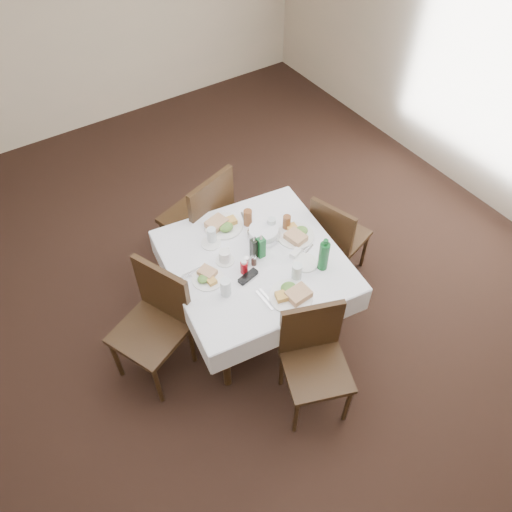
# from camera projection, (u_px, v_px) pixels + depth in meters

# --- Properties ---
(ground_plane) EXTENTS (7.00, 7.00, 0.00)m
(ground_plane) POSITION_uv_depth(u_px,v_px,m) (233.00, 325.00, 4.19)
(ground_plane) COLOR black
(room_shell) EXTENTS (6.04, 7.04, 2.80)m
(room_shell) POSITION_uv_depth(u_px,v_px,m) (223.00, 160.00, 2.91)
(room_shell) COLOR beige
(room_shell) RESTS_ON ground
(dining_table) EXTENTS (1.39, 1.39, 0.76)m
(dining_table) POSITION_uv_depth(u_px,v_px,m) (255.00, 266.00, 3.73)
(dining_table) COLOR black
(dining_table) RESTS_ON ground
(chair_north) EXTENTS (0.61, 0.61, 1.03)m
(chair_north) POSITION_uv_depth(u_px,v_px,m) (203.00, 215.00, 4.22)
(chair_north) COLOR black
(chair_north) RESTS_ON ground
(chair_south) EXTENTS (0.56, 0.56, 0.92)m
(chair_south) POSITION_uv_depth(u_px,v_px,m) (314.00, 354.00, 3.40)
(chair_south) COLOR black
(chair_south) RESTS_ON ground
(chair_east) EXTENTS (0.52, 0.52, 0.87)m
(chair_east) POSITION_uv_depth(u_px,v_px,m) (335.00, 235.00, 4.20)
(chair_east) COLOR black
(chair_east) RESTS_ON ground
(chair_west) EXTENTS (0.61, 0.61, 0.98)m
(chair_west) POSITION_uv_depth(u_px,v_px,m) (156.00, 317.00, 3.56)
(chair_west) COLOR black
(chair_west) RESTS_ON ground
(meal_north) EXTENTS (0.30, 0.30, 0.07)m
(meal_north) POSITION_uv_depth(u_px,v_px,m) (222.00, 225.00, 3.86)
(meal_north) COLOR white
(meal_north) RESTS_ON dining_table
(meal_south) EXTENTS (0.30, 0.30, 0.07)m
(meal_south) POSITION_uv_depth(u_px,v_px,m) (292.00, 294.00, 3.41)
(meal_south) COLOR white
(meal_south) RESTS_ON dining_table
(meal_east) EXTENTS (0.29, 0.29, 0.06)m
(meal_east) POSITION_uv_depth(u_px,v_px,m) (296.00, 234.00, 3.79)
(meal_east) COLOR white
(meal_east) RESTS_ON dining_table
(meal_west) EXTENTS (0.23, 0.23, 0.05)m
(meal_west) POSITION_uv_depth(u_px,v_px,m) (207.00, 277.00, 3.52)
(meal_west) COLOR white
(meal_west) RESTS_ON dining_table
(side_plate_a) EXTENTS (0.15, 0.15, 0.01)m
(side_plate_a) POSITION_uv_depth(u_px,v_px,m) (211.00, 243.00, 3.76)
(side_plate_a) COLOR white
(side_plate_a) RESTS_ON dining_table
(side_plate_b) EXTENTS (0.18, 0.18, 0.01)m
(side_plate_b) POSITION_uv_depth(u_px,v_px,m) (305.00, 263.00, 3.63)
(side_plate_b) COLOR white
(side_plate_b) RESTS_ON dining_table
(water_n) EXTENTS (0.07, 0.07, 0.13)m
(water_n) POSITION_uv_depth(u_px,v_px,m) (212.00, 235.00, 3.73)
(water_n) COLOR silver
(water_n) RESTS_ON dining_table
(water_s) EXTENTS (0.07, 0.07, 0.14)m
(water_s) POSITION_uv_depth(u_px,v_px,m) (297.00, 272.00, 3.49)
(water_s) COLOR silver
(water_s) RESTS_ON dining_table
(water_e) EXTENTS (0.06, 0.06, 0.12)m
(water_e) POSITION_uv_depth(u_px,v_px,m) (271.00, 225.00, 3.81)
(water_e) COLOR silver
(water_e) RESTS_ON dining_table
(water_w) EXTENTS (0.07, 0.07, 0.14)m
(water_w) POSITION_uv_depth(u_px,v_px,m) (226.00, 288.00, 3.40)
(water_w) COLOR silver
(water_w) RESTS_ON dining_table
(iced_tea_a) EXTENTS (0.07, 0.07, 0.14)m
(iced_tea_a) POSITION_uv_depth(u_px,v_px,m) (248.00, 218.00, 3.85)
(iced_tea_a) COLOR brown
(iced_tea_a) RESTS_ON dining_table
(iced_tea_b) EXTENTS (0.06, 0.06, 0.13)m
(iced_tea_b) POSITION_uv_depth(u_px,v_px,m) (287.00, 223.00, 3.82)
(iced_tea_b) COLOR brown
(iced_tea_b) RESTS_ON dining_table
(bread_basket) EXTENTS (0.25, 0.25, 0.08)m
(bread_basket) POSITION_uv_depth(u_px,v_px,m) (263.00, 233.00, 3.78)
(bread_basket) COLOR silver
(bread_basket) RESTS_ON dining_table
(oil_cruet_dark) EXTENTS (0.05, 0.05, 0.21)m
(oil_cruet_dark) POSITION_uv_depth(u_px,v_px,m) (254.00, 247.00, 3.61)
(oil_cruet_dark) COLOR black
(oil_cruet_dark) RESTS_ON dining_table
(oil_cruet_green) EXTENTS (0.05, 0.05, 0.23)m
(oil_cruet_green) POSITION_uv_depth(u_px,v_px,m) (261.00, 247.00, 3.61)
(oil_cruet_green) COLOR #145A26
(oil_cruet_green) RESTS_ON dining_table
(ketchup_bottle) EXTENTS (0.05, 0.05, 0.12)m
(ketchup_bottle) POSITION_uv_depth(u_px,v_px,m) (244.00, 267.00, 3.54)
(ketchup_bottle) COLOR #9E0D16
(ketchup_bottle) RESTS_ON dining_table
(salt_shaker) EXTENTS (0.04, 0.04, 0.08)m
(salt_shaker) POSITION_uv_depth(u_px,v_px,m) (247.00, 261.00, 3.59)
(salt_shaker) COLOR white
(salt_shaker) RESTS_ON dining_table
(pepper_shaker) EXTENTS (0.04, 0.04, 0.09)m
(pepper_shaker) POSITION_uv_depth(u_px,v_px,m) (254.00, 260.00, 3.59)
(pepper_shaker) COLOR #442F25
(pepper_shaker) RESTS_ON dining_table
(coffee_mug) EXTENTS (0.14, 0.14, 0.10)m
(coffee_mug) POSITION_uv_depth(u_px,v_px,m) (225.00, 257.00, 3.61)
(coffee_mug) COLOR white
(coffee_mug) RESTS_ON dining_table
(sunglasses) EXTENTS (0.17, 0.08, 0.03)m
(sunglasses) POSITION_uv_depth(u_px,v_px,m) (248.00, 277.00, 3.53)
(sunglasses) COLOR black
(sunglasses) RESTS_ON dining_table
(green_bottle) EXTENTS (0.07, 0.07, 0.28)m
(green_bottle) POSITION_uv_depth(u_px,v_px,m) (324.00, 256.00, 3.52)
(green_bottle) COLOR #145A26
(green_bottle) RESTS_ON dining_table
(sugar_caddy) EXTENTS (0.10, 0.08, 0.05)m
(sugar_caddy) POSITION_uv_depth(u_px,v_px,m) (295.00, 253.00, 3.66)
(sugar_caddy) COLOR white
(sugar_caddy) RESTS_ON dining_table
(cutlery_n) EXTENTS (0.09, 0.16, 0.01)m
(cutlery_n) POSITION_uv_depth(u_px,v_px,m) (245.00, 219.00, 3.94)
(cutlery_n) COLOR silver
(cutlery_n) RESTS_ON dining_table
(cutlery_s) EXTENTS (0.05, 0.20, 0.01)m
(cutlery_s) POSITION_uv_depth(u_px,v_px,m) (266.00, 299.00, 3.41)
(cutlery_s) COLOR silver
(cutlery_s) RESTS_ON dining_table
(cutlery_e) EXTENTS (0.16, 0.09, 0.01)m
(cutlery_e) POSITION_uv_depth(u_px,v_px,m) (306.00, 250.00, 3.71)
(cutlery_e) COLOR silver
(cutlery_e) RESTS_ON dining_table
(cutlery_w) EXTENTS (0.19, 0.05, 0.01)m
(cutlery_w) POSITION_uv_depth(u_px,v_px,m) (194.00, 273.00, 3.57)
(cutlery_w) COLOR silver
(cutlery_w) RESTS_ON dining_table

